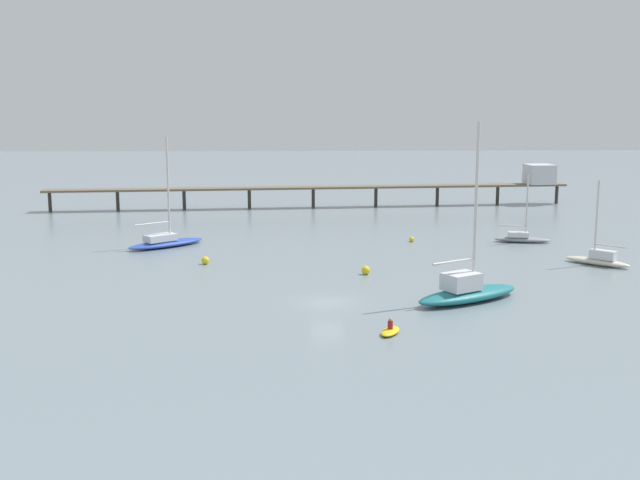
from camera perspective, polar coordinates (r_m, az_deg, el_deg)
ground_plane at (r=60.78m, az=0.52°, el=-4.65°), size 400.00×400.00×0.00m
pier at (r=118.53m, az=6.61°, el=4.26°), size 78.87×10.43×6.17m
sailboat_teal at (r=62.00m, az=10.84°, el=-3.68°), size 10.01×7.64×14.12m
sailboat_cream at (r=79.26m, az=19.95°, el=-1.29°), size 5.66×5.56×8.24m
sailboat_blue at (r=85.73m, az=-11.41°, el=-0.05°), size 8.60×7.88×11.95m
sailboat_gray at (r=89.87m, az=14.73°, el=0.18°), size 6.44×2.69×7.58m
dinghy_yellow at (r=52.85m, az=5.23°, el=-6.71°), size 1.98×2.64×1.14m
mooring_buoy_mid at (r=70.64m, az=3.42°, el=-2.25°), size 0.80×0.80×0.80m
mooring_buoy_outer at (r=87.85m, az=6.81°, el=0.05°), size 0.58×0.58×0.58m
mooring_buoy_inner at (r=75.86m, az=-8.50°, el=-1.50°), size 0.77×0.77×0.77m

